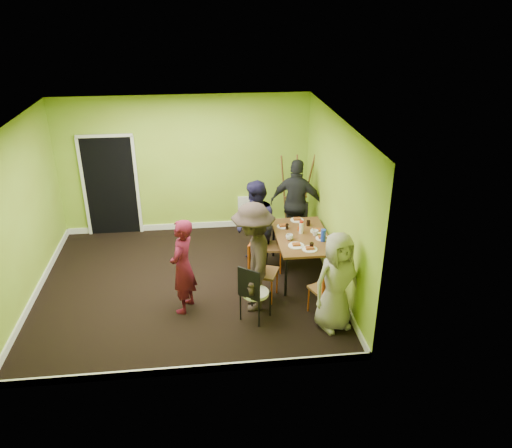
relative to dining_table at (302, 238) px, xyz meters
The scene contains 28 objects.
ground 2.11m from the dining_table, behind, with size 5.00×5.00×0.00m, color black.
room_walls 2.04m from the dining_table, behind, with size 5.04×4.54×2.82m.
dining_table is the anchor object (origin of this frame).
chair_left_far 0.64m from the dining_table, 159.32° to the left, with size 0.47×0.46×0.98m.
chair_left_near 1.06m from the dining_table, 141.81° to the right, with size 0.55×0.54×1.01m.
chair_back_end 1.00m from the dining_table, 83.43° to the left, with size 0.47×0.53×0.93m.
chair_front_end 1.34m from the dining_table, 83.93° to the right, with size 0.51×0.51×0.95m.
chair_bentwood 1.64m from the dining_table, 127.54° to the right, with size 0.51×0.52×0.94m.
easel 1.60m from the dining_table, 83.36° to the left, with size 0.69×0.65×1.73m.
plate_near_left 0.47m from the dining_table, 125.46° to the left, with size 0.22×0.22×0.01m, color white.
plate_near_right 0.41m from the dining_table, 114.87° to the right, with size 0.26×0.26×0.01m, color white.
plate_far_back 0.63m from the dining_table, 87.16° to the left, with size 0.25×0.25×0.01m, color white.
plate_far_front 0.53m from the dining_table, 87.64° to the right, with size 0.25×0.25×0.01m, color white.
plate_wall_back 0.33m from the dining_table, 23.06° to the left, with size 0.24×0.24×0.01m, color white.
plate_wall_front 0.36m from the dining_table, 26.36° to the right, with size 0.23×0.23×0.01m, color white.
thermos 0.18m from the dining_table, 90.36° to the left, with size 0.07×0.07×0.20m, color white.
blue_bottle 0.43m from the dining_table, 38.90° to the right, with size 0.08×0.08×0.21m, color #1834B9.
orange_bottle 0.21m from the dining_table, 98.89° to the left, with size 0.03×0.03×0.08m, color #C04A12.
glass_mid 0.37m from the dining_table, 127.42° to the left, with size 0.06×0.06×0.10m, color black.
glass_back 0.43m from the dining_table, 63.50° to the left, with size 0.07×0.07×0.10m, color black.
glass_front 0.50m from the dining_table, 83.12° to the right, with size 0.07×0.07×0.10m, color black.
cup_a 0.30m from the dining_table, 151.05° to the right, with size 0.12×0.12×0.10m, color white.
cup_b 0.25m from the dining_table, ahead, with size 0.11×0.11×0.10m, color white.
person_standing 2.20m from the dining_table, 156.63° to the right, with size 0.56×0.37×1.54m, color #500D1F.
person_left_far 0.83m from the dining_table, 159.26° to the left, with size 0.80×0.62×1.65m, color black.
person_left_near 1.33m from the dining_table, 135.73° to the right, with size 1.14×0.66×1.76m, color #2C211D.
person_back_end 1.12m from the dining_table, 84.25° to the left, with size 1.03×0.43×1.75m, color black.
person_front_end 1.59m from the dining_table, 83.04° to the right, with size 0.75×0.49×1.54m, color gray.
Camera 1 is at (0.33, -7.41, 4.57)m, focal length 35.00 mm.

